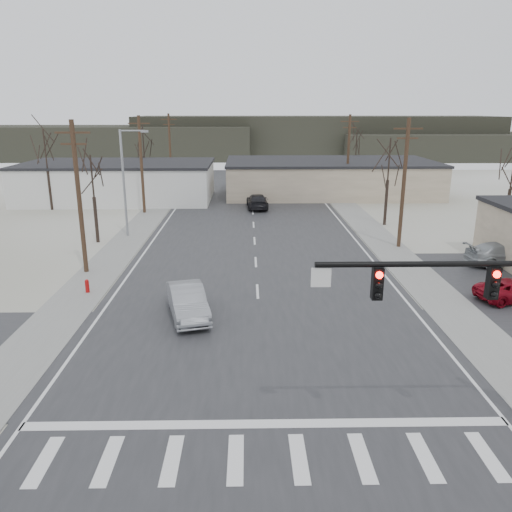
% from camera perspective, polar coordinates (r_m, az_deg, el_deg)
% --- Properties ---
extents(ground, '(140.00, 140.00, 0.00)m').
position_cam_1_polar(ground, '(22.88, 0.60, -11.21)').
color(ground, white).
rests_on(ground, ground).
extents(main_road, '(18.00, 110.00, 0.05)m').
position_cam_1_polar(main_road, '(36.81, -0.05, -0.26)').
color(main_road, '#29292C').
rests_on(main_road, ground).
extents(cross_road, '(90.00, 10.00, 0.04)m').
position_cam_1_polar(cross_road, '(22.87, 0.60, -11.17)').
color(cross_road, '#29292C').
rests_on(cross_road, ground).
extents(sidewalk_left, '(3.00, 90.00, 0.06)m').
position_cam_1_polar(sidewalk_left, '(42.80, -14.51, 1.61)').
color(sidewalk_left, gray).
rests_on(sidewalk_left, ground).
extents(sidewalk_right, '(3.00, 90.00, 0.06)m').
position_cam_1_polar(sidewalk_right, '(43.10, 14.07, 1.75)').
color(sidewalk_right, gray).
rests_on(sidewalk_right, ground).
extents(fire_hydrant, '(0.24, 0.24, 0.87)m').
position_cam_1_polar(fire_hydrant, '(31.52, -18.74, -3.27)').
color(fire_hydrant, '#A50C0C').
rests_on(fire_hydrant, ground).
extents(building_left_far, '(22.30, 12.30, 4.50)m').
position_cam_1_polar(building_left_far, '(62.74, -15.39, 8.24)').
color(building_left_far, silver).
rests_on(building_left_far, ground).
extents(building_right_far, '(26.30, 14.30, 4.30)m').
position_cam_1_polar(building_right_far, '(65.66, 8.37, 8.90)').
color(building_right_far, '#C5B296').
rests_on(building_right_far, ground).
extents(upole_left_b, '(2.20, 0.30, 10.00)m').
position_cam_1_polar(upole_left_b, '(34.46, -19.59, 6.51)').
color(upole_left_b, '#3F2B1D').
rests_on(upole_left_b, ground).
extents(upole_left_c, '(2.20, 0.30, 10.00)m').
position_cam_1_polar(upole_left_c, '(53.64, -12.96, 10.30)').
color(upole_left_c, '#3F2B1D').
rests_on(upole_left_c, ground).
extents(upole_left_d, '(2.20, 0.30, 10.00)m').
position_cam_1_polar(upole_left_d, '(73.26, -9.80, 12.03)').
color(upole_left_d, '#3F2B1D').
rests_on(upole_left_d, ground).
extents(upole_right_a, '(2.20, 0.30, 10.00)m').
position_cam_1_polar(upole_right_a, '(40.47, 16.54, 8.14)').
color(upole_right_a, '#3F2B1D').
rests_on(upole_right_a, ground).
extents(upole_right_b, '(2.20, 0.30, 10.00)m').
position_cam_1_polar(upole_right_b, '(61.68, 10.49, 11.20)').
color(upole_right_b, '#3F2B1D').
rests_on(upole_right_b, ground).
extents(streetlight_main, '(2.40, 0.25, 9.00)m').
position_cam_1_polar(streetlight_main, '(43.81, -14.66, 8.69)').
color(streetlight_main, gray).
rests_on(streetlight_main, ground).
extents(tree_left_near, '(3.30, 3.30, 7.35)m').
position_cam_1_polar(tree_left_near, '(42.46, -18.20, 8.37)').
color(tree_left_near, '#30251D').
rests_on(tree_left_near, ground).
extents(tree_right_mid, '(3.74, 3.74, 8.33)m').
position_cam_1_polar(tree_right_mid, '(48.29, 14.96, 10.36)').
color(tree_right_mid, '#30251D').
rests_on(tree_right_mid, ground).
extents(tree_left_far, '(3.96, 3.96, 8.82)m').
position_cam_1_polar(tree_left_far, '(67.73, -12.74, 12.42)').
color(tree_left_far, '#30251D').
rests_on(tree_left_far, ground).
extents(tree_right_far, '(3.52, 3.52, 7.84)m').
position_cam_1_polar(tree_right_far, '(74.08, 11.39, 12.27)').
color(tree_right_far, '#30251D').
rests_on(tree_right_far, ground).
extents(tree_left_mid, '(3.96, 3.96, 8.82)m').
position_cam_1_polar(tree_left_mid, '(58.48, -22.94, 10.96)').
color(tree_left_mid, '#30251D').
rests_on(tree_left_mid, ground).
extents(hill_left, '(70.00, 18.00, 7.00)m').
position_cam_1_polar(hill_left, '(117.61, -18.46, 12.20)').
color(hill_left, '#333026').
rests_on(hill_left, ground).
extents(hill_center, '(80.00, 18.00, 9.00)m').
position_cam_1_polar(hill_center, '(117.44, 6.79, 13.39)').
color(hill_center, '#333026').
rests_on(hill_center, ground).
extents(hill_right, '(60.00, 18.00, 5.50)m').
position_cam_1_polar(hill_right, '(121.55, 24.08, 11.39)').
color(hill_right, '#333026').
rests_on(hill_right, ground).
extents(sedan_crossing, '(2.95, 5.28, 1.65)m').
position_cam_1_polar(sedan_crossing, '(26.66, -7.82, -5.16)').
color(sedan_crossing, gray).
rests_on(sedan_crossing, main_road).
extents(car_far_a, '(2.47, 5.51, 1.57)m').
position_cam_1_polar(car_far_a, '(55.28, 0.14, 6.28)').
color(car_far_a, black).
rests_on(car_far_a, main_road).
extents(car_far_b, '(2.49, 4.58, 1.48)m').
position_cam_1_polar(car_far_b, '(78.28, -1.02, 9.26)').
color(car_far_b, black).
rests_on(car_far_b, main_road).
extents(car_parked_silver, '(5.60, 2.65, 1.58)m').
position_cam_1_polar(car_parked_silver, '(39.09, 26.54, 0.18)').
color(car_parked_silver, '#949A9E').
rests_on(car_parked_silver, parking_lot).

